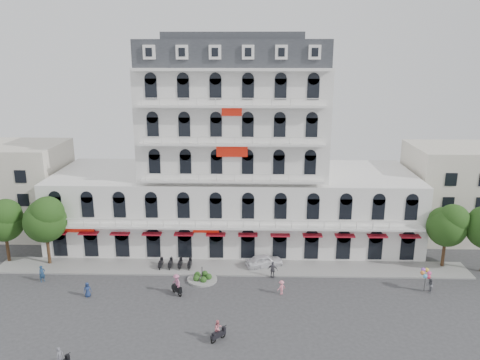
% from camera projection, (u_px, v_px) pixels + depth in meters
% --- Properties ---
extents(ground, '(120.00, 120.00, 0.00)m').
position_uv_depth(ground, '(227.00, 311.00, 44.28)').
color(ground, '#38383A').
rests_on(ground, ground).
extents(sidewalk, '(53.00, 4.00, 0.16)m').
position_uv_depth(sidewalk, '(231.00, 268.00, 52.93)').
color(sidewalk, gray).
rests_on(sidewalk, ground).
extents(main_building, '(45.00, 15.00, 25.80)m').
position_uv_depth(main_building, '(234.00, 164.00, 58.97)').
color(main_building, silver).
rests_on(main_building, ground).
extents(flank_building_west, '(14.00, 10.00, 12.00)m').
position_uv_depth(flank_building_west, '(12.00, 188.00, 62.71)').
color(flank_building_west, beige).
rests_on(flank_building_west, ground).
extents(flank_building_east, '(14.00, 10.00, 12.00)m').
position_uv_depth(flank_building_east, '(463.00, 192.00, 61.21)').
color(flank_building_east, beige).
rests_on(flank_building_east, ground).
extents(traffic_island, '(3.20, 3.20, 1.60)m').
position_uv_depth(traffic_island, '(202.00, 278.00, 50.07)').
color(traffic_island, gray).
rests_on(traffic_island, ground).
extents(parked_scooter_row, '(4.40, 1.80, 1.10)m').
position_uv_depth(parked_scooter_row, '(175.00, 268.00, 52.92)').
color(parked_scooter_row, black).
rests_on(parked_scooter_row, ground).
extents(tree_west_outer, '(4.50, 4.48, 7.76)m').
position_uv_depth(tree_west_outer, '(4.00, 219.00, 53.13)').
color(tree_west_outer, '#382314').
rests_on(tree_west_outer, ground).
extents(tree_west_inner, '(4.76, 4.76, 8.25)m').
position_uv_depth(tree_west_inner, '(45.00, 218.00, 52.43)').
color(tree_west_inner, '#382314').
rests_on(tree_west_inner, ground).
extents(tree_east_inner, '(4.40, 4.37, 7.57)m').
position_uv_depth(tree_east_inner, '(448.00, 224.00, 51.91)').
color(tree_east_inner, '#382314').
rests_on(tree_east_inner, ground).
extents(parked_car, '(4.60, 3.03, 1.45)m').
position_uv_depth(parked_car, '(264.00, 261.00, 53.15)').
color(parked_car, white).
rests_on(parked_car, ground).
extents(rider_southwest, '(1.29, 1.33, 1.96)m').
position_uv_depth(rider_southwest, '(218.00, 330.00, 39.47)').
color(rider_southwest, black).
rests_on(rider_southwest, ground).
extents(rider_center, '(1.24, 1.37, 2.23)m').
position_uv_depth(rider_center, '(177.00, 284.00, 46.99)').
color(rider_center, black).
rests_on(rider_center, ground).
extents(pedestrian_left, '(0.89, 0.76, 1.54)m').
position_uv_depth(pedestrian_left, '(87.00, 290.00, 46.63)').
color(pedestrian_left, navy).
rests_on(pedestrian_left, ground).
extents(pedestrian_mid, '(1.19, 0.75, 1.89)m').
position_uv_depth(pedestrian_mid, '(273.00, 270.00, 50.50)').
color(pedestrian_mid, '#56555C').
rests_on(pedestrian_mid, ground).
extents(pedestrian_right, '(1.11, 1.01, 1.49)m').
position_uv_depth(pedestrian_right, '(281.00, 287.00, 47.14)').
color(pedestrian_right, pink).
rests_on(pedestrian_right, ground).
extents(pedestrian_far, '(0.77, 0.78, 1.82)m').
position_uv_depth(pedestrian_far, '(42.00, 274.00, 49.67)').
color(pedestrian_far, navy).
rests_on(pedestrian_far, ground).
extents(balloon_vendor, '(1.35, 1.28, 2.45)m').
position_uv_depth(balloon_vendor, '(428.00, 280.00, 47.44)').
color(balloon_vendor, slate).
rests_on(balloon_vendor, ground).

